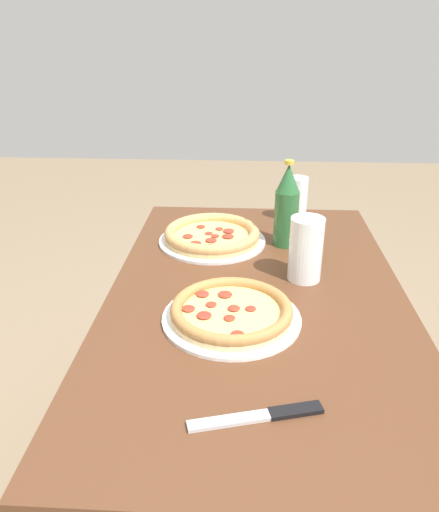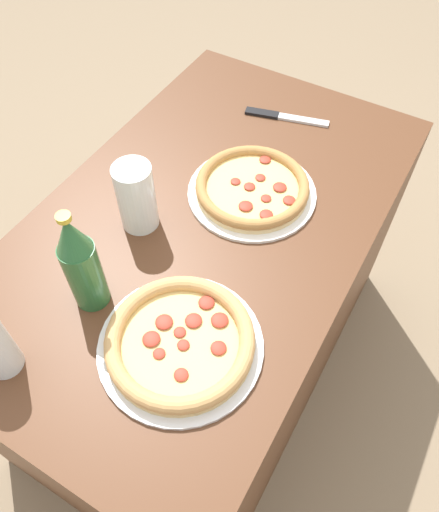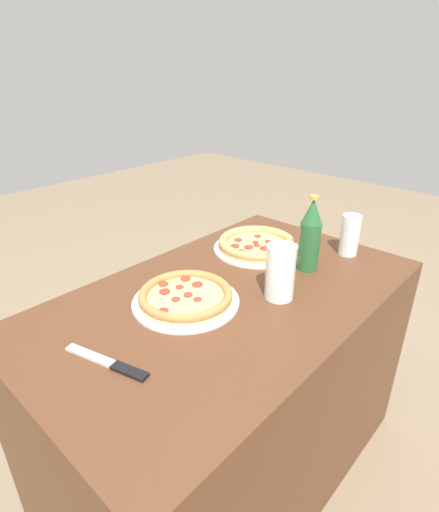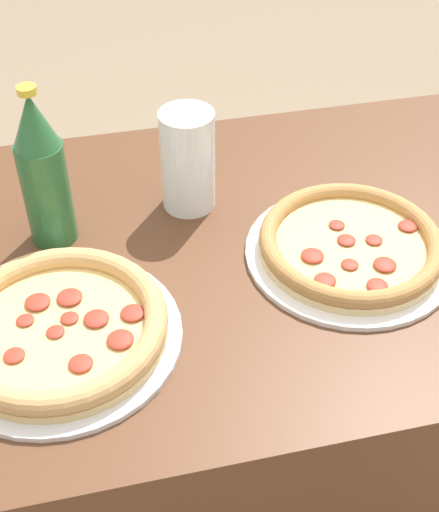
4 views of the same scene
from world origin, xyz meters
The scene contains 8 objects.
ground_plane centered at (0.00, 0.00, 0.00)m, with size 8.00×8.00×0.00m, color #847056.
table centered at (0.00, 0.00, 0.36)m, with size 1.17×0.69×0.71m.
pizza_salami centered at (0.12, -0.06, 0.73)m, with size 0.30×0.30×0.04m.
pizza_margherita centered at (-0.29, -0.13, 0.73)m, with size 0.31×0.31×0.04m.
glass_cola centered at (-0.48, 0.13, 0.78)m, with size 0.06×0.06×0.14m.
glass_lemonade centered at (-0.08, 0.12, 0.78)m, with size 0.08×0.08×0.16m.
beer_bottle centered at (-0.29, 0.08, 0.83)m, with size 0.07×0.07×0.24m.
knife centered at (0.40, 0.00, 0.72)m, with size 0.08×0.22×0.01m.
Camera 1 is at (1.02, -0.03, 1.29)m, focal length 35.00 mm.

